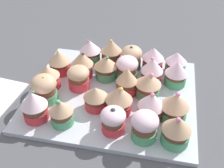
# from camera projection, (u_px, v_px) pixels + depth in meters

# --- Properties ---
(ground_plane) EXTENTS (1.80, 1.80, 0.03)m
(ground_plane) POSITION_uv_depth(u_px,v_px,m) (112.00, 100.00, 0.76)
(ground_plane) COLOR #4C4C51
(baking_tray) EXTENTS (0.44, 0.37, 0.01)m
(baking_tray) POSITION_uv_depth(u_px,v_px,m) (112.00, 94.00, 0.75)
(baking_tray) COLOR silver
(baking_tray) RESTS_ON ground_plane
(cupcake_0) EXTENTS (0.06, 0.06, 0.08)m
(cupcake_0) POSITION_uv_depth(u_px,v_px,m) (34.00, 105.00, 0.65)
(cupcake_0) COLOR #D1333D
(cupcake_0) RESTS_ON baking_tray
(cupcake_1) EXTENTS (0.06, 0.06, 0.07)m
(cupcake_1) POSITION_uv_depth(u_px,v_px,m) (61.00, 112.00, 0.64)
(cupcake_1) COLOR #4C9E6B
(cupcake_1) RESTS_ON baking_tray
(cupcake_2) EXTENTS (0.06, 0.06, 0.07)m
(cupcake_2) POSITION_uv_depth(u_px,v_px,m) (113.00, 120.00, 0.62)
(cupcake_2) COLOR #D1333D
(cupcake_2) RESTS_ON baking_tray
(cupcake_3) EXTENTS (0.06, 0.06, 0.07)m
(cupcake_3) POSITION_uv_depth(u_px,v_px,m) (145.00, 126.00, 0.60)
(cupcake_3) COLOR #4C9E6B
(cupcake_3) RESTS_ON baking_tray
(cupcake_4) EXTENTS (0.06, 0.06, 0.08)m
(cupcake_4) POSITION_uv_depth(u_px,v_px,m) (176.00, 130.00, 0.59)
(cupcake_4) COLOR #4C9E6B
(cupcake_4) RESTS_ON baking_tray
(cupcake_5) EXTENTS (0.06, 0.06, 0.08)m
(cupcake_5) POSITION_uv_depth(u_px,v_px,m) (44.00, 88.00, 0.70)
(cupcake_5) COLOR #4C9E6B
(cupcake_5) RESTS_ON baking_tray
(cupcake_6) EXTENTS (0.06, 0.06, 0.06)m
(cupcake_6) POSITION_uv_depth(u_px,v_px,m) (96.00, 97.00, 0.68)
(cupcake_6) COLOR #D1333D
(cupcake_6) RESTS_ON baking_tray
(cupcake_7) EXTENTS (0.07, 0.07, 0.08)m
(cupcake_7) POSITION_uv_depth(u_px,v_px,m) (119.00, 99.00, 0.67)
(cupcake_7) COLOR #D1333D
(cupcake_7) RESTS_ON baking_tray
(cupcake_8) EXTENTS (0.06, 0.06, 0.08)m
(cupcake_8) POSITION_uv_depth(u_px,v_px,m) (151.00, 105.00, 0.65)
(cupcake_8) COLOR #D1333D
(cupcake_8) RESTS_ON baking_tray
(cupcake_9) EXTENTS (0.07, 0.07, 0.08)m
(cupcake_9) POSITION_uv_depth(u_px,v_px,m) (175.00, 106.00, 0.65)
(cupcake_9) COLOR #4C9E6B
(cupcake_9) RESTS_ON baking_tray
(cupcake_10) EXTENTS (0.06, 0.06, 0.07)m
(cupcake_10) POSITION_uv_depth(u_px,v_px,m) (48.00, 76.00, 0.75)
(cupcake_10) COLOR #D1333D
(cupcake_10) RESTS_ON baking_tray
(cupcake_11) EXTENTS (0.06, 0.06, 0.07)m
(cupcake_11) POSITION_uv_depth(u_px,v_px,m) (79.00, 77.00, 0.74)
(cupcake_11) COLOR #D1333D
(cupcake_11) RESTS_ON baking_tray
(cupcake_12) EXTENTS (0.06, 0.06, 0.08)m
(cupcake_12) POSITION_uv_depth(u_px,v_px,m) (127.00, 81.00, 0.72)
(cupcake_12) COLOR #D1333D
(cupcake_12) RESTS_ON baking_tray
(cupcake_13) EXTENTS (0.07, 0.07, 0.07)m
(cupcake_13) POSITION_uv_depth(u_px,v_px,m) (148.00, 85.00, 0.71)
(cupcake_13) COLOR #4C9E6B
(cupcake_13) RESTS_ON baking_tray
(cupcake_14) EXTENTS (0.06, 0.06, 0.07)m
(cupcake_14) POSITION_uv_depth(u_px,v_px,m) (59.00, 61.00, 0.80)
(cupcake_14) COLOR #D1333D
(cupcake_14) RESTS_ON baking_tray
(cupcake_15) EXTENTS (0.06, 0.06, 0.08)m
(cupcake_15) POSITION_uv_depth(u_px,v_px,m) (82.00, 64.00, 0.78)
(cupcake_15) COLOR #D1333D
(cupcake_15) RESTS_ON baking_tray
(cupcake_16) EXTENTS (0.06, 0.06, 0.07)m
(cupcake_16) POSITION_uv_depth(u_px,v_px,m) (106.00, 67.00, 0.78)
(cupcake_16) COLOR #4C9E6B
(cupcake_16) RESTS_ON baking_tray
(cupcake_17) EXTENTS (0.06, 0.06, 0.07)m
(cupcake_17) POSITION_uv_depth(u_px,v_px,m) (127.00, 68.00, 0.78)
(cupcake_17) COLOR #4C9E6B
(cupcake_17) RESTS_ON baking_tray
(cupcake_18) EXTENTS (0.06, 0.06, 0.08)m
(cupcake_18) POSITION_uv_depth(u_px,v_px,m) (152.00, 70.00, 0.76)
(cupcake_18) COLOR #D1333D
(cupcake_18) RESTS_ON baking_tray
(cupcake_19) EXTENTS (0.06, 0.06, 0.07)m
(cupcake_19) POSITION_uv_depth(u_px,v_px,m) (176.00, 73.00, 0.75)
(cupcake_19) COLOR #4C9E6B
(cupcake_19) RESTS_ON baking_tray
(cupcake_20) EXTENTS (0.06, 0.06, 0.07)m
(cupcake_20) POSITION_uv_depth(u_px,v_px,m) (90.00, 51.00, 0.84)
(cupcake_20) COLOR #4C9E6B
(cupcake_20) RESTS_ON baking_tray
(cupcake_21) EXTENTS (0.06, 0.06, 0.08)m
(cupcake_21) POSITION_uv_depth(u_px,v_px,m) (111.00, 52.00, 0.83)
(cupcake_21) COLOR #D1333D
(cupcake_21) RESTS_ON baking_tray
(cupcake_22) EXTENTS (0.06, 0.06, 0.07)m
(cupcake_22) POSITION_uv_depth(u_px,v_px,m) (131.00, 57.00, 0.82)
(cupcake_22) COLOR #4C9E6B
(cupcake_22) RESTS_ON baking_tray
(cupcake_23) EXTENTS (0.06, 0.06, 0.07)m
(cupcake_23) POSITION_uv_depth(u_px,v_px,m) (153.00, 59.00, 0.81)
(cupcake_23) COLOR #D1333D
(cupcake_23) RESTS_ON baking_tray
(cupcake_24) EXTENTS (0.06, 0.06, 0.07)m
(cupcake_24) POSITION_uv_depth(u_px,v_px,m) (176.00, 62.00, 0.80)
(cupcake_24) COLOR #4C9E6B
(cupcake_24) RESTS_ON baking_tray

